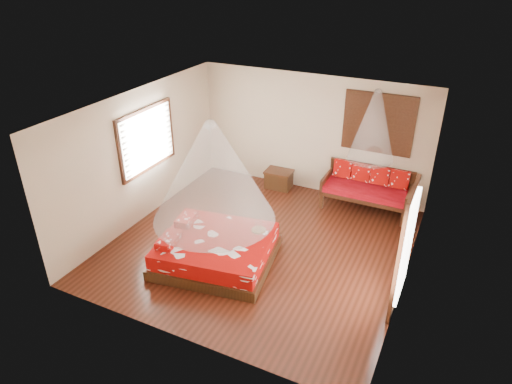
{
  "coord_description": "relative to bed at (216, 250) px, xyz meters",
  "views": [
    {
      "loc": [
        3.21,
        -6.81,
        5.16
      ],
      "look_at": [
        -0.11,
        0.02,
        1.15
      ],
      "focal_mm": 32.0,
      "sensor_mm": 36.0,
      "label": 1
    }
  ],
  "objects": [
    {
      "name": "mosquito_net_daybed",
      "position": [
        2.02,
        3.1,
        1.75
      ],
      "size": [
        0.97,
        0.97,
        1.5
      ],
      "primitive_type": "cone",
      "color": "white",
      "rests_on": "ceiling"
    },
    {
      "name": "daybed",
      "position": [
        2.02,
        3.24,
        0.27
      ],
      "size": [
        1.91,
        0.85,
        0.97
      ],
      "color": "black",
      "rests_on": "floor"
    },
    {
      "name": "mosquito_net_main",
      "position": [
        0.02,
        0.0,
        1.6
      ],
      "size": [
        2.17,
        2.17,
        1.8
      ],
      "primitive_type": "cone",
      "color": "white",
      "rests_on": "ceiling"
    },
    {
      "name": "shutter_panel",
      "position": [
        2.02,
        3.57,
        1.65
      ],
      "size": [
        1.52,
        0.06,
        1.32
      ],
      "color": "black",
      "rests_on": "wall_back"
    },
    {
      "name": "glazed_door",
      "position": [
        3.24,
        0.25,
        0.82
      ],
      "size": [
        0.08,
        1.02,
        2.16
      ],
      "color": "black",
      "rests_on": "floor"
    },
    {
      "name": "room",
      "position": [
        0.52,
        0.85,
        1.15
      ],
      "size": [
        5.54,
        5.54,
        2.84
      ],
      "color": "black",
      "rests_on": "ground"
    },
    {
      "name": "bed",
      "position": [
        0.0,
        0.0,
        0.0
      ],
      "size": [
        2.32,
        2.16,
        0.64
      ],
      "rotation": [
        0.0,
        0.0,
        0.16
      ],
      "color": "black",
      "rests_on": "floor"
    },
    {
      "name": "storage_chest",
      "position": [
        -0.14,
        3.3,
        -0.02
      ],
      "size": [
        0.66,
        0.49,
        0.45
      ],
      "rotation": [
        0.0,
        0.0,
        0.03
      ],
      "color": "black",
      "rests_on": "floor"
    },
    {
      "name": "window_left",
      "position": [
        -2.19,
        1.05,
        1.45
      ],
      "size": [
        0.1,
        1.74,
        1.34
      ],
      "color": "black",
      "rests_on": "wall_left"
    },
    {
      "name": "wine_tray",
      "position": [
        0.6,
        0.59,
        0.31
      ],
      "size": [
        0.27,
        0.27,
        0.22
      ],
      "rotation": [
        0.0,
        0.0,
        0.42
      ],
      "color": "brown",
      "rests_on": "bed"
    }
  ]
}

